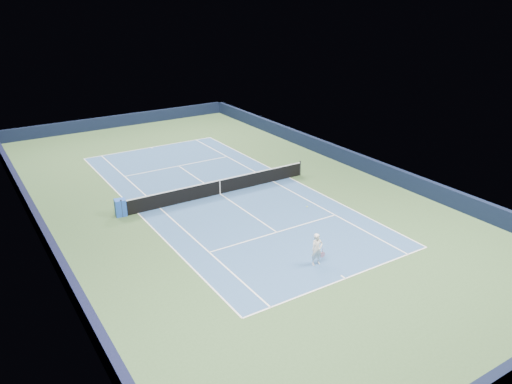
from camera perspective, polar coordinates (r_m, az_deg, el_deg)
ground at (r=32.04m, az=-4.13°, el=-0.23°), size 40.00×40.00×0.00m
wall_far at (r=49.41m, az=-15.35°, el=7.85°), size 22.00×0.35×1.10m
wall_near at (r=19.25m, az=27.13°, el=-18.13°), size 22.00×0.35×1.10m
wall_right at (r=37.83m, az=10.42°, el=3.93°), size 0.35×40.00×1.10m
wall_left at (r=28.80m, az=-23.45°, el=-3.65°), size 0.35×40.00×1.10m
court_surface at (r=32.04m, az=-4.13°, el=-0.23°), size 10.97×23.77×0.01m
baseline_far at (r=42.29m, az=-11.91°, el=5.02°), size 10.97×0.08×0.00m
baseline_near at (r=23.38m, az=10.19°, el=-9.70°), size 10.97×0.08×0.00m
sideline_doubles_right at (r=34.77m, az=3.83°, el=1.65°), size 0.08×23.77×0.00m
sideline_doubles_left at (r=30.06m, az=-13.35°, el=-2.37°), size 0.08×23.77×0.00m
sideline_singles_right at (r=34.02m, az=1.96°, el=1.21°), size 0.08×23.77×0.00m
sideline_singles_left at (r=30.47m, az=-10.93°, el=-1.81°), size 0.08×23.77×0.00m
service_line_far at (r=37.44m, az=-8.84°, el=2.96°), size 8.23×0.08×0.00m
service_line_near at (r=27.07m, az=2.40°, el=-4.61°), size 8.23×0.08×0.00m
center_service_line at (r=32.03m, az=-4.13°, el=-0.22°), size 0.08×12.80×0.00m
center_mark_far at (r=42.15m, az=-11.83°, el=4.97°), size 0.08×0.30×0.00m
center_mark_near at (r=23.47m, az=9.94°, el=-9.54°), size 0.08×0.30×0.00m
tennis_net at (r=31.85m, az=-4.15°, el=0.61°), size 12.90×0.10×1.07m
sponsor_cube at (r=29.83m, az=-15.22°, el=-1.73°), size 0.68×0.64×1.01m
tennis_player at (r=23.88m, az=6.98°, el=-6.53°), size 0.77×1.25×2.65m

